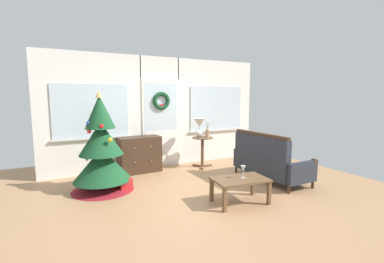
# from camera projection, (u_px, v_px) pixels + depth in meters

# --- Properties ---
(ground_plane) EXTENTS (6.76, 6.76, 0.00)m
(ground_plane) POSITION_uv_depth(u_px,v_px,m) (204.00, 193.00, 4.62)
(ground_plane) COLOR #AD7F56
(back_wall_with_door) EXTENTS (5.20, 0.19, 2.55)m
(back_wall_with_door) POSITION_uv_depth(u_px,v_px,m) (160.00, 112.00, 6.29)
(back_wall_with_door) COLOR white
(back_wall_with_door) RESTS_ON ground
(christmas_tree) EXTENTS (1.07, 1.07, 1.75)m
(christmas_tree) POSITION_uv_depth(u_px,v_px,m) (102.00, 152.00, 4.68)
(christmas_tree) COLOR #4C331E
(christmas_tree) RESTS_ON ground
(dresser_cabinet) EXTENTS (0.92, 0.48, 0.78)m
(dresser_cabinet) POSITION_uv_depth(u_px,v_px,m) (140.00, 154.00, 5.87)
(dresser_cabinet) COLOR #3D281C
(dresser_cabinet) RESTS_ON ground
(settee_sofa) EXTENTS (0.73, 1.60, 0.96)m
(settee_sofa) POSITION_uv_depth(u_px,v_px,m) (267.00, 162.00, 5.27)
(settee_sofa) COLOR #3D281C
(settee_sofa) RESTS_ON ground
(side_table) EXTENTS (0.50, 0.48, 0.71)m
(side_table) POSITION_uv_depth(u_px,v_px,m) (202.00, 146.00, 6.25)
(side_table) COLOR brown
(side_table) RESTS_ON ground
(table_lamp) EXTENTS (0.28, 0.28, 0.44)m
(table_lamp) POSITION_uv_depth(u_px,v_px,m) (199.00, 125.00, 6.20)
(table_lamp) COLOR silver
(table_lamp) RESTS_ON side_table
(flower_vase) EXTENTS (0.11, 0.10, 0.35)m
(flower_vase) POSITION_uv_depth(u_px,v_px,m) (208.00, 132.00, 6.20)
(flower_vase) COLOR tan
(flower_vase) RESTS_ON side_table
(coffee_table) EXTENTS (0.89, 0.61, 0.39)m
(coffee_table) POSITION_uv_depth(u_px,v_px,m) (240.00, 182.00, 4.15)
(coffee_table) COLOR brown
(coffee_table) RESTS_ON ground
(wine_glass) EXTENTS (0.08, 0.08, 0.20)m
(wine_glass) POSITION_uv_depth(u_px,v_px,m) (243.00, 169.00, 4.15)
(wine_glass) COLOR silver
(wine_glass) RESTS_ON coffee_table
(gift_box) EXTENTS (0.21, 0.19, 0.21)m
(gift_box) POSITION_uv_depth(u_px,v_px,m) (126.00, 184.00, 4.76)
(gift_box) COLOR red
(gift_box) RESTS_ON ground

